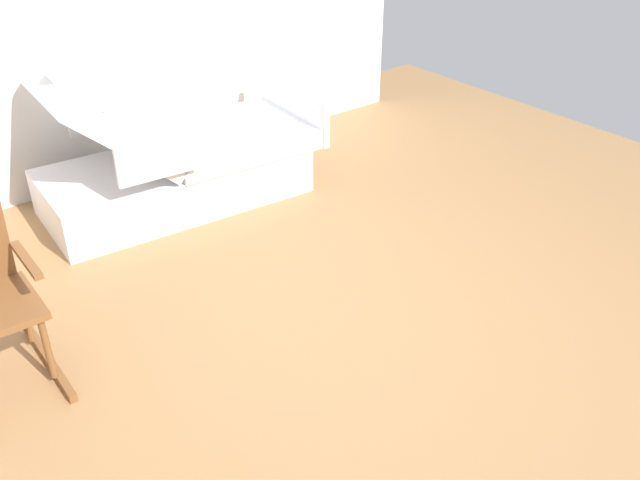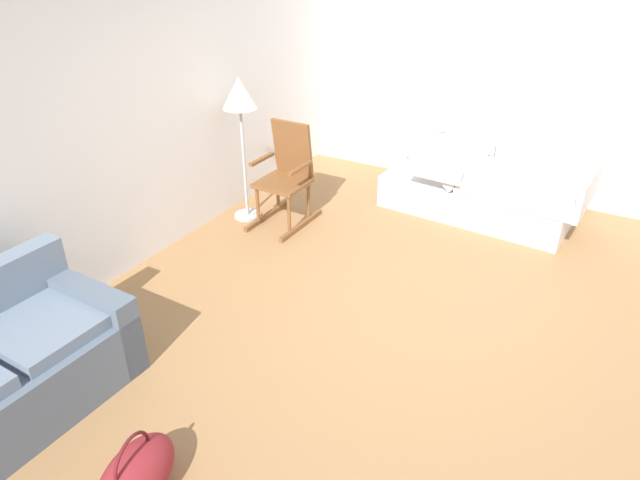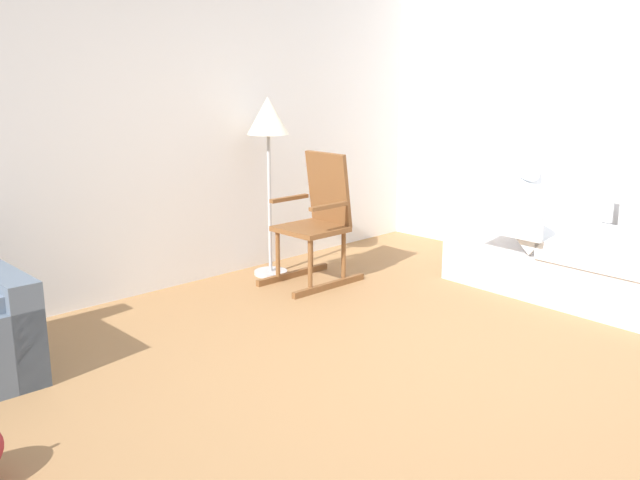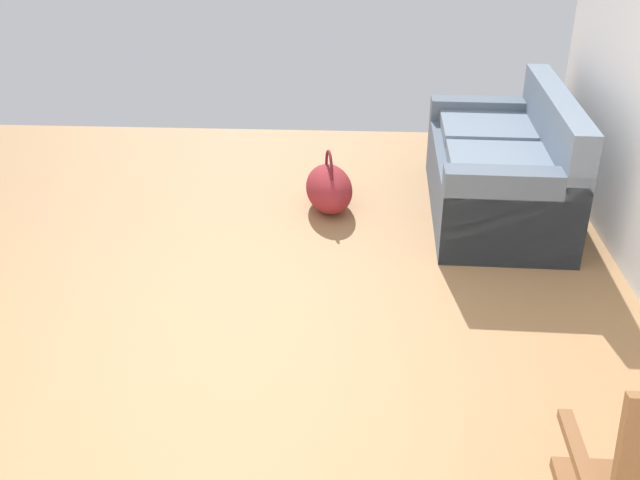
{
  "view_description": "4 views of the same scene",
  "coord_description": "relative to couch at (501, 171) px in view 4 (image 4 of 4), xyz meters",
  "views": [
    {
      "loc": [
        -2.14,
        2.19,
        2.53
      ],
      "look_at": [
        0.13,
        0.43,
        0.79
      ],
      "focal_mm": 39.15,
      "sensor_mm": 36.0,
      "label": 1
    },
    {
      "loc": [
        -3.37,
        -1.19,
        2.76
      ],
      "look_at": [
        -0.07,
        0.71,
        0.64
      ],
      "focal_mm": 32.01,
      "sensor_mm": 36.0,
      "label": 2
    },
    {
      "loc": [
        -2.75,
        -2.19,
        1.71
      ],
      "look_at": [
        -0.29,
        0.31,
        0.85
      ],
      "focal_mm": 39.69,
      "sensor_mm": 36.0,
      "label": 3
    },
    {
      "loc": [
        2.69,
        0.89,
        2.23
      ],
      "look_at": [
        0.01,
        0.75,
        0.83
      ],
      "focal_mm": 41.64,
      "sensor_mm": 36.0,
      "label": 4
    }
  ],
  "objects": [
    {
      "name": "ground_plane",
      "position": [
        2.08,
        -1.88,
        -0.31
      ],
      "size": [
        7.48,
        7.48,
        0.0
      ],
      "primitive_type": "plane",
      "color": "#9E7247"
    },
    {
      "name": "couch",
      "position": [
        0.0,
        0.0,
        0.0
      ],
      "size": [
        1.62,
        0.89,
        0.85
      ],
      "color": "slate",
      "rests_on": "ground"
    },
    {
      "name": "duffel_bag",
      "position": [
        0.0,
        -1.18,
        -0.15
      ],
      "size": [
        0.61,
        0.42,
        0.43
      ],
      "color": "maroon",
      "rests_on": "ground"
    }
  ]
}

